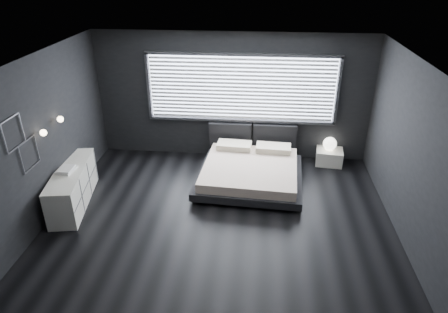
# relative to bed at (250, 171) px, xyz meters

# --- Properties ---
(room) EXTENTS (6.04, 6.00, 2.80)m
(room) POSITION_rel_bed_xyz_m (-0.47, -1.51, 1.15)
(room) COLOR black
(room) RESTS_ON ground
(window) EXTENTS (4.14, 0.09, 1.52)m
(window) POSITION_rel_bed_xyz_m (-0.27, 1.19, 1.36)
(window) COLOR white
(window) RESTS_ON ground
(headboard) EXTENTS (1.96, 0.16, 0.52)m
(headboard) POSITION_rel_bed_xyz_m (-0.00, 1.13, 0.32)
(headboard) COLOR black
(headboard) RESTS_ON ground
(sconce_near) EXTENTS (0.18, 0.11, 0.11)m
(sconce_near) POSITION_rel_bed_xyz_m (-3.35, -1.46, 1.35)
(sconce_near) COLOR silver
(sconce_near) RESTS_ON ground
(sconce_far) EXTENTS (0.18, 0.11, 0.11)m
(sconce_far) POSITION_rel_bed_xyz_m (-3.35, -0.86, 1.35)
(sconce_far) COLOR silver
(sconce_far) RESTS_ON ground
(wall_art_upper) EXTENTS (0.01, 0.48, 0.48)m
(wall_art_upper) POSITION_rel_bed_xyz_m (-3.45, -2.06, 1.60)
(wall_art_upper) COLOR #47474C
(wall_art_upper) RESTS_ON ground
(wall_art_lower) EXTENTS (0.01, 0.48, 0.48)m
(wall_art_lower) POSITION_rel_bed_xyz_m (-3.45, -1.81, 1.13)
(wall_art_lower) COLOR #47474C
(wall_art_lower) RESTS_ON ground
(bed) EXTENTS (2.20, 2.11, 0.54)m
(bed) POSITION_rel_bed_xyz_m (0.00, 0.00, 0.00)
(bed) COLOR black
(bed) RESTS_ON ground
(nightstand) EXTENTS (0.62, 0.54, 0.33)m
(nightstand) POSITION_rel_bed_xyz_m (1.72, 0.99, -0.08)
(nightstand) COLOR white
(nightstand) RESTS_ON ground
(orb_lamp) EXTENTS (0.29, 0.29, 0.29)m
(orb_lamp) POSITION_rel_bed_xyz_m (1.71, 1.01, 0.23)
(orb_lamp) COLOR white
(orb_lamp) RESTS_ON nightstand
(dresser) EXTENTS (0.80, 1.83, 0.71)m
(dresser) POSITION_rel_bed_xyz_m (-3.25, -1.07, 0.11)
(dresser) COLOR white
(dresser) RESTS_ON ground
(book_stack) EXTENTS (0.30, 0.38, 0.07)m
(book_stack) POSITION_rel_bed_xyz_m (-3.27, -1.14, 0.49)
(book_stack) COLOR white
(book_stack) RESTS_ON dresser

